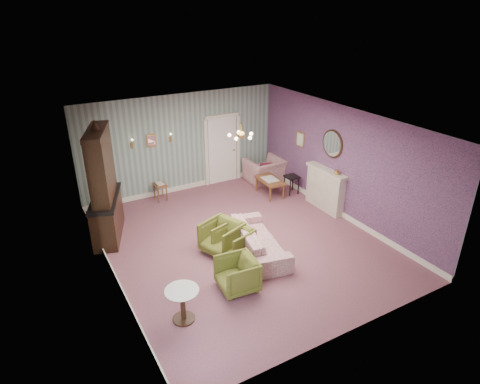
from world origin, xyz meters
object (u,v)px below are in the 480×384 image
coffee_table (270,187)px  side_table_black (291,185)px  olive_chair_a (237,273)px  pedestal_table (183,305)px  sofa_chintz (258,235)px  fireplace (325,189)px  olive_chair_b (233,241)px  dresser (102,182)px  wingback_chair (265,167)px  olive_chair_c (222,236)px

coffee_table → side_table_black: 0.66m
olive_chair_a → pedestal_table: size_ratio=1.13×
sofa_chintz → fireplace: 2.89m
coffee_table → side_table_black: bearing=-21.5°
olive_chair_b → dresser: size_ratio=0.26×
fireplace → coffee_table: fireplace is taller
olive_chair_b → pedestal_table: size_ratio=1.12×
wingback_chair → pedestal_table: bearing=44.0°
fireplace → side_table_black: 1.29m
olive_chair_c → coffee_table: 3.33m
olive_chair_c → wingback_chair: size_ratio=0.72×
side_table_black → dresser: bearing=177.9°
olive_chair_b → coffee_table: 3.38m
olive_chair_a → olive_chair_c: (0.36, 1.35, 0.03)m
wingback_chair → side_table_black: bearing=98.0°
coffee_table → pedestal_table: pedestal_table is taller
olive_chair_b → pedestal_table: (-1.78, -1.39, -0.04)m
wingback_chair → dresser: bearing=10.2°
pedestal_table → coffee_table: bearing=40.9°
sofa_chintz → olive_chair_a: bearing=142.7°
olive_chair_a → dresser: size_ratio=0.26×
olive_chair_b → olive_chair_c: olive_chair_c is taller
olive_chair_a → pedestal_table: 1.31m
olive_chair_a → olive_chair_c: olive_chair_c is taller
dresser → fireplace: bearing=5.4°
sofa_chintz → coffee_table: 3.10m
fireplace → olive_chair_b: bearing=-166.0°
side_table_black → pedestal_table: bearing=-144.7°
wingback_chair → side_table_black: (0.18, -1.18, -0.21)m
wingback_chair → pedestal_table: 6.59m
fireplace → pedestal_table: fireplace is taller
dresser → fireplace: 5.76m
coffee_table → side_table_black: side_table_black is taller
sofa_chintz → side_table_black: sofa_chintz is taller
wingback_chair → coffee_table: 1.06m
olive_chair_b → coffee_table: olive_chair_b is taller
olive_chair_c → fireplace: (3.45, 0.55, 0.17)m
olive_chair_a → olive_chair_b: bearing=160.2°
olive_chair_c → sofa_chintz: (0.72, -0.41, 0.01)m
olive_chair_c → pedestal_table: olive_chair_c is taller
dresser → olive_chair_b: bearing=-25.4°
fireplace → sofa_chintz: bearing=-160.6°
sofa_chintz → side_table_black: 3.34m
coffee_table → dresser: bearing=-179.5°
olive_chair_c → side_table_black: (3.24, 1.79, -0.13)m
olive_chair_b → pedestal_table: 2.26m
dresser → coffee_table: 4.84m
olive_chair_a → pedestal_table: bearing=-71.1°
olive_chair_c → wingback_chair: (3.06, 2.97, 0.08)m
sofa_chintz → coffee_table: sofa_chintz is taller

